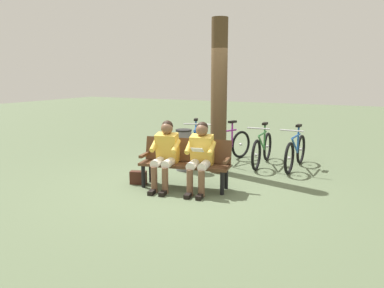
{
  "coord_description": "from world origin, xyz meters",
  "views": [
    {
      "loc": [
        -2.95,
        5.83,
        2.01
      ],
      "look_at": [
        0.01,
        -0.1,
        0.75
      ],
      "focal_mm": 34.72,
      "sensor_mm": 36.0,
      "label": 1
    }
  ],
  "objects_px": {
    "handbag": "(138,177)",
    "litter_bin": "(184,150)",
    "bench": "(186,159)",
    "bicycle_silver": "(262,149)",
    "bicycle_green": "(295,152)",
    "person_reading": "(200,154)",
    "bicycle_orange": "(227,146)",
    "person_companion": "(165,151)",
    "bicycle_red": "(195,143)",
    "tree_trunk": "(219,97)"
  },
  "relations": [
    {
      "from": "litter_bin",
      "to": "handbag",
      "type": "bearing_deg",
      "value": 76.97
    },
    {
      "from": "bench",
      "to": "litter_bin",
      "type": "bearing_deg",
      "value": -70.21
    },
    {
      "from": "person_reading",
      "to": "bicycle_red",
      "type": "xyz_separation_m",
      "value": [
        1.22,
        -2.3,
        -0.31
      ]
    },
    {
      "from": "tree_trunk",
      "to": "litter_bin",
      "type": "bearing_deg",
      "value": 15.37
    },
    {
      "from": "bicycle_red",
      "to": "bench",
      "type": "bearing_deg",
      "value": 0.04
    },
    {
      "from": "person_companion",
      "to": "bench",
      "type": "bearing_deg",
      "value": -153.15
    },
    {
      "from": "person_companion",
      "to": "handbag",
      "type": "height_order",
      "value": "person_companion"
    },
    {
      "from": "bicycle_silver",
      "to": "bicycle_red",
      "type": "bearing_deg",
      "value": -91.84
    },
    {
      "from": "person_companion",
      "to": "person_reading",
      "type": "bearing_deg",
      "value": 179.95
    },
    {
      "from": "person_reading",
      "to": "bicycle_silver",
      "type": "xyz_separation_m",
      "value": [
        -0.43,
        -2.31,
        -0.31
      ]
    },
    {
      "from": "bicycle_green",
      "to": "bench",
      "type": "bearing_deg",
      "value": -31.71
    },
    {
      "from": "person_reading",
      "to": "bicycle_red",
      "type": "height_order",
      "value": "person_reading"
    },
    {
      "from": "litter_bin",
      "to": "bicycle_green",
      "type": "height_order",
      "value": "bicycle_green"
    },
    {
      "from": "person_companion",
      "to": "bicycle_silver",
      "type": "relative_size",
      "value": 0.71
    },
    {
      "from": "person_reading",
      "to": "bicycle_green",
      "type": "xyz_separation_m",
      "value": [
        -1.16,
        -2.32,
        -0.31
      ]
    },
    {
      "from": "bicycle_green",
      "to": "bicycle_silver",
      "type": "relative_size",
      "value": 1.0
    },
    {
      "from": "person_companion",
      "to": "handbag",
      "type": "distance_m",
      "value": 0.8
    },
    {
      "from": "bicycle_orange",
      "to": "bicycle_green",
      "type": "bearing_deg",
      "value": 110.97
    },
    {
      "from": "person_companion",
      "to": "tree_trunk",
      "type": "bearing_deg",
      "value": -115.73
    },
    {
      "from": "person_companion",
      "to": "tree_trunk",
      "type": "height_order",
      "value": "tree_trunk"
    },
    {
      "from": "bicycle_silver",
      "to": "bicycle_orange",
      "type": "bearing_deg",
      "value": -91.82
    },
    {
      "from": "person_reading",
      "to": "tree_trunk",
      "type": "distance_m",
      "value": 1.6
    },
    {
      "from": "bicycle_orange",
      "to": "tree_trunk",
      "type": "bearing_deg",
      "value": 31.59
    },
    {
      "from": "bicycle_orange",
      "to": "bicycle_red",
      "type": "xyz_separation_m",
      "value": [
        0.81,
        0.0,
        0.0
      ]
    },
    {
      "from": "person_reading",
      "to": "bicycle_green",
      "type": "relative_size",
      "value": 0.71
    },
    {
      "from": "person_reading",
      "to": "person_companion",
      "type": "bearing_deg",
      "value": -0.05
    },
    {
      "from": "bicycle_green",
      "to": "bicycle_silver",
      "type": "height_order",
      "value": "same"
    },
    {
      "from": "litter_bin",
      "to": "person_companion",
      "type": "bearing_deg",
      "value": 103.14
    },
    {
      "from": "person_reading",
      "to": "person_companion",
      "type": "xyz_separation_m",
      "value": [
        0.63,
        0.11,
        -0.0
      ]
    },
    {
      "from": "person_reading",
      "to": "handbag",
      "type": "bearing_deg",
      "value": -3.93
    },
    {
      "from": "handbag",
      "to": "bicycle_orange",
      "type": "relative_size",
      "value": 0.19
    },
    {
      "from": "bicycle_silver",
      "to": "bicycle_red",
      "type": "relative_size",
      "value": 1.06
    },
    {
      "from": "bicycle_green",
      "to": "bicycle_silver",
      "type": "xyz_separation_m",
      "value": [
        0.73,
        0.01,
        0.0
      ]
    },
    {
      "from": "litter_bin",
      "to": "bicycle_silver",
      "type": "distance_m",
      "value": 1.79
    },
    {
      "from": "litter_bin",
      "to": "bicycle_green",
      "type": "relative_size",
      "value": 0.52
    },
    {
      "from": "person_reading",
      "to": "handbag",
      "type": "height_order",
      "value": "person_reading"
    },
    {
      "from": "litter_bin",
      "to": "bicycle_green",
      "type": "distance_m",
      "value": 2.39
    },
    {
      "from": "handbag",
      "to": "litter_bin",
      "type": "xyz_separation_m",
      "value": [
        -0.29,
        -1.26,
        0.32
      ]
    },
    {
      "from": "person_companion",
      "to": "bicycle_silver",
      "type": "bearing_deg",
      "value": -123.41
    },
    {
      "from": "person_companion",
      "to": "bicycle_orange",
      "type": "bearing_deg",
      "value": -104.95
    },
    {
      "from": "handbag",
      "to": "litter_bin",
      "type": "height_order",
      "value": "litter_bin"
    },
    {
      "from": "litter_bin",
      "to": "bicycle_red",
      "type": "relative_size",
      "value": 0.55
    },
    {
      "from": "bicycle_red",
      "to": "bicycle_green",
      "type": "bearing_deg",
      "value": 68.54
    },
    {
      "from": "bench",
      "to": "bicycle_silver",
      "type": "distance_m",
      "value": 2.34
    },
    {
      "from": "bicycle_green",
      "to": "bicycle_orange",
      "type": "xyz_separation_m",
      "value": [
        1.57,
        0.01,
        0.0
      ]
    },
    {
      "from": "bicycle_green",
      "to": "tree_trunk",
      "type": "bearing_deg",
      "value": -51.83
    },
    {
      "from": "person_reading",
      "to": "bicycle_orange",
      "type": "bearing_deg",
      "value": -89.64
    },
    {
      "from": "bench",
      "to": "bicycle_green",
      "type": "height_order",
      "value": "bicycle_green"
    },
    {
      "from": "bench",
      "to": "bicycle_silver",
      "type": "height_order",
      "value": "bicycle_silver"
    },
    {
      "from": "litter_bin",
      "to": "bicycle_orange",
      "type": "relative_size",
      "value": 0.55
    }
  ]
}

